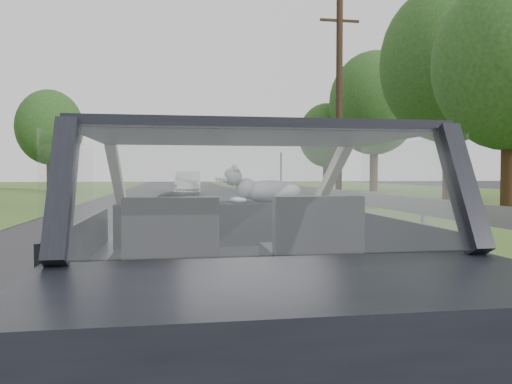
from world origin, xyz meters
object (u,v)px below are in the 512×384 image
object	(u,v)px
other_car	(188,183)
utility_pole	(339,102)
subject_car	(237,253)
cat	(270,190)
highway_sign	(281,175)

from	to	relation	value
other_car	utility_pole	world-z (taller)	utility_pole
other_car	utility_pole	size ratio (longest dim) A/B	0.47
other_car	subject_car	bearing A→B (deg)	-88.14
other_car	utility_pole	bearing A→B (deg)	-51.25
cat	utility_pole	distance (m)	17.94
subject_car	highway_sign	distance (m)	21.28
subject_car	utility_pole	distance (m)	18.66
other_car	highway_sign	bearing A→B (deg)	-44.82
cat	highway_sign	distance (m)	20.63
utility_pole	other_car	bearing A→B (deg)	126.01
subject_car	utility_pole	world-z (taller)	utility_pole
highway_sign	cat	bearing A→B (deg)	-89.71
cat	subject_car	bearing A→B (deg)	-127.77
highway_sign	utility_pole	world-z (taller)	utility_pole
other_car	highway_sign	distance (m)	6.47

